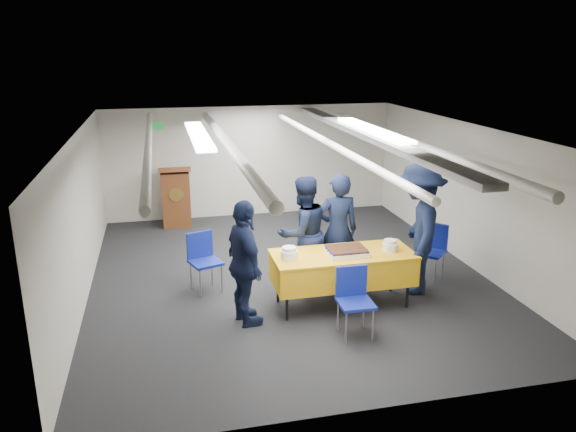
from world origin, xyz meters
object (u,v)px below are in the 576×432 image
at_px(podium, 176,196).
at_px(sailor_d, 418,229).
at_px(sailor_c, 245,264).
at_px(serving_table, 343,267).
at_px(chair_near, 354,294).
at_px(chair_right, 432,246).
at_px(sailor_b, 303,233).
at_px(chair_left, 203,255).
at_px(sailor_a, 337,230).
at_px(sheet_cake, 346,251).

xyz_separation_m(podium, sailor_d, (3.30, -3.99, 0.35)).
xyz_separation_m(podium, sailor_c, (0.71, -4.45, 0.22)).
distance_m(serving_table, chair_near, 0.81).
distance_m(chair_right, sailor_b, 2.05).
height_order(chair_right, chair_left, same).
distance_m(serving_table, chair_left, 2.07).
relative_size(sailor_a, sailor_d, 0.89).
distance_m(podium, sailor_d, 5.19).
relative_size(serving_table, podium, 1.55).
relative_size(sheet_cake, sailor_b, 0.32).
height_order(serving_table, sailor_b, sailor_b).
bearing_deg(podium, chair_left, -85.27).
distance_m(chair_right, sailor_a, 1.54).
distance_m(chair_near, chair_left, 2.46).
relative_size(podium, chair_left, 1.44).
distance_m(chair_left, sailor_c, 1.31).
xyz_separation_m(serving_table, chair_left, (-1.83, 0.97, -0.03)).
bearing_deg(sailor_a, sheet_cake, 84.40).
relative_size(sheet_cake, chair_left, 0.62).
xyz_separation_m(serving_table, sailor_c, (-1.39, -0.23, 0.27)).
bearing_deg(chair_right, sheet_cake, -158.07).
distance_m(chair_left, sailor_a, 2.02).
xyz_separation_m(sailor_c, sailor_d, (2.59, 0.45, 0.13)).
bearing_deg(chair_left, sailor_b, -9.80).
relative_size(chair_near, sailor_b, 0.51).
bearing_deg(sailor_a, sailor_b, 0.52).
bearing_deg(sailor_a, sailor_d, 158.82).
xyz_separation_m(sailor_a, sailor_d, (1.06, -0.48, 0.10)).
distance_m(sheet_cake, sailor_c, 1.43).
bearing_deg(chair_near, sailor_a, 80.03).
distance_m(sheet_cake, sailor_d, 1.21).
xyz_separation_m(podium, chair_near, (1.98, -5.02, -0.08)).
relative_size(sailor_a, sailor_c, 1.04).
height_order(chair_right, sailor_b, sailor_b).
relative_size(chair_left, sailor_d, 0.45).
xyz_separation_m(sheet_cake, chair_left, (-1.86, 1.02, -0.28)).
relative_size(sailor_c, sailor_d, 0.86).
bearing_deg(serving_table, chair_right, 20.01).
relative_size(serving_table, sailor_d, 1.01).
bearing_deg(sailor_d, chair_right, 152.53).
xyz_separation_m(sailor_b, sailor_c, (-1.01, -0.95, -0.02)).
bearing_deg(chair_left, chair_near, -46.13).
relative_size(chair_right, sailor_a, 0.51).
relative_size(sailor_a, sailor_b, 1.01).
bearing_deg(chair_left, podium, 94.73).
height_order(serving_table, sailor_c, sailor_c).
height_order(chair_left, sailor_c, sailor_c).
distance_m(serving_table, sheet_cake, 0.26).
bearing_deg(sailor_d, chair_left, -81.97).
xyz_separation_m(serving_table, sailor_b, (-0.38, 0.72, 0.29)).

